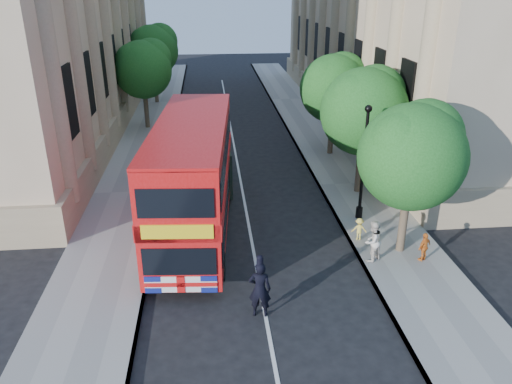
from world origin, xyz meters
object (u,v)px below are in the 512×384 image
object	(u,v)px
box_van	(206,161)
police_constable	(260,289)
woman_pedestrian	(373,241)
lamp_post	(363,168)
double_decker_bus	(193,175)

from	to	relation	value
box_van	police_constable	bearing A→B (deg)	-85.44
police_constable	woman_pedestrian	size ratio (longest dim) A/B	1.21
lamp_post	double_decker_bus	xyz separation A→B (m)	(-7.30, -0.52, 0.13)
lamp_post	double_decker_bus	size ratio (longest dim) A/B	0.49
lamp_post	box_van	bearing A→B (deg)	146.45
lamp_post	woman_pedestrian	distance (m)	4.02
box_van	woman_pedestrian	world-z (taller)	box_van
lamp_post	police_constable	distance (m)	8.42
police_constable	woman_pedestrian	world-z (taller)	police_constable
lamp_post	box_van	distance (m)	8.22
woman_pedestrian	police_constable	bearing A→B (deg)	-2.70
woman_pedestrian	lamp_post	bearing A→B (deg)	-133.50
woman_pedestrian	double_decker_bus	bearing A→B (deg)	-59.23
double_decker_bus	box_van	world-z (taller)	double_decker_bus
box_van	police_constable	world-z (taller)	box_van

